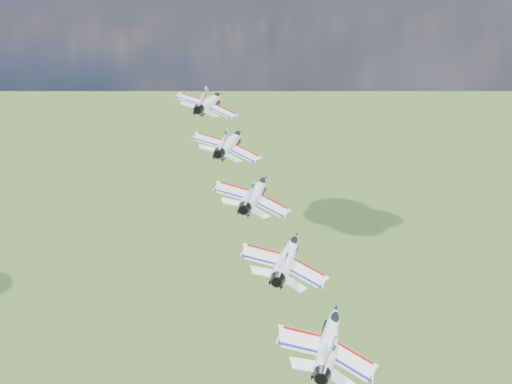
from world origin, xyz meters
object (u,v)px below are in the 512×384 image
Objects in this scene: jet_0 at (210,102)px; jet_4 at (330,338)px; jet_3 at (288,255)px; jet_2 at (256,192)px; jet_1 at (231,142)px.

jet_4 is at bearing -59.98° from jet_0.
jet_2 is at bearing 120.02° from jet_3.
jet_1 is at bearing 120.02° from jet_2.
jet_2 is (9.00, -7.10, -3.50)m from jet_1.
jet_0 is 11.99m from jet_1.
jet_4 is at bearing -59.98° from jet_2.
jet_1 is at bearing -59.98° from jet_0.
jet_2 is 1.00× the size of jet_3.
jet_3 is (27.01, -21.30, -10.49)m from jet_0.
jet_3 is at bearing 120.02° from jet_4.
jet_2 is 23.97m from jet_4.
jet_4 is at bearing -59.98° from jet_3.
jet_0 is 1.00× the size of jet_4.
jet_0 is 47.94m from jet_4.
jet_2 is 11.99m from jet_3.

